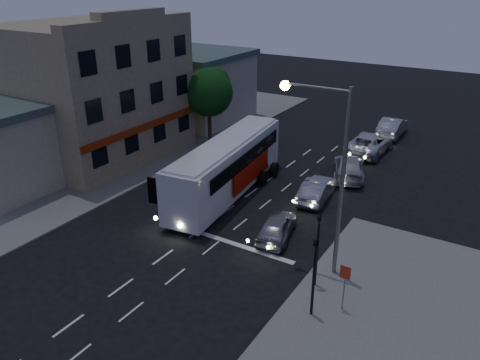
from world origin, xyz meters
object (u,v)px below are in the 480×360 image
Objects in this scene: car_sedan_a at (317,189)px; regulatory_sign at (345,281)px; streetlight at (330,161)px; street_tree at (209,90)px; tour_bus at (227,166)px; traffic_signal_main at (318,242)px; car_sedan_c at (369,143)px; car_sedan_b at (349,167)px; car_suv at (277,226)px; traffic_signal_side at (315,268)px; car_extra at (392,127)px.

car_sedan_a is 10.98m from regulatory_sign.
streetlight is 1.45× the size of street_tree.
tour_bus is 10.55m from streetlight.
traffic_signal_main is at bearing -42.03° from street_tree.
traffic_signal_main is at bearing 101.60° from car_sedan_c.
car_sedan_c is at bearing 100.09° from streetlight.
car_sedan_b is at bearing 108.52° from regulatory_sign.
street_tree is at bearing -55.56° from car_suv.
tour_bus is 12.62m from traffic_signal_side.
tour_bus is 2.87× the size of car_sedan_a.
regulatory_sign is (5.24, -9.61, 0.89)m from car_sedan_a.
car_suv is at bearing -37.99° from tour_bus.
traffic_signal_side is 1.61m from regulatory_sign.
car_sedan_a is 1.05× the size of traffic_signal_side.
traffic_signal_side is at bearing 84.32° from car_sedan_b.
traffic_signal_main is (3.07, -13.23, 1.68)m from car_sedan_b.
car_sedan_a is at bearing 17.00° from tour_bus.
traffic_signal_main is (3.35, -18.80, 1.61)m from car_sedan_c.
street_tree is at bearing 21.60° from car_sedan_c.
tour_bus reaches higher than car_suv.
streetlight is at bearing 95.68° from car_extra.
car_extra reaches higher than car_sedan_c.
traffic_signal_main reaches higher than car_sedan_a.
car_sedan_b is 13.32m from street_tree.
tour_bus is 3.10× the size of car_suv.
tour_bus is 10.88m from street_tree.
car_sedan_b is at bearing 94.35° from car_sedan_c.
tour_bus is at bearing 17.55° from car_sedan_a.
tour_bus is at bearing 30.70° from car_sedan_b.
traffic_signal_main is 2.14m from regulatory_sign.
car_extra reaches higher than car_suv.
tour_bus is 5.96m from car_sedan_a.
car_suv is 0.44× the size of streetlight.
car_sedan_c reaches higher than car_sedan_a.
streetlight reaches higher than street_tree.
car_sedan_c reaches higher than car_sedan_b.
car_sedan_a is 0.74× the size of car_sedan_c.
streetlight reaches higher than traffic_signal_main.
car_sedan_c is 1.42× the size of traffic_signal_side.
traffic_signal_main is 2.10m from traffic_signal_side.
car_extra is 2.27× the size of regulatory_sign.
car_suv is 0.68× the size of car_sedan_c.
tour_bus is 3.01× the size of traffic_signal_side.
streetlight is (3.09, -17.38, 4.92)m from car_sedan_c.
tour_bus is 2.42× the size of car_sedan_b.
car_sedan_c is at bearing -106.76° from car_sedan_b.
car_sedan_b is at bearing 43.55° from tour_bus.
street_tree is at bearing -24.19° from car_sedan_b.
regulatory_sign is (1.00, 0.96, -0.82)m from traffic_signal_side.
traffic_signal_side is at bearing 105.64° from car_sedan_a.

